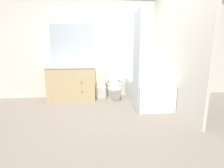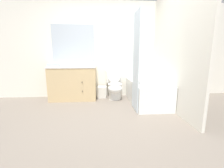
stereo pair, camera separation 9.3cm
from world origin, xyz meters
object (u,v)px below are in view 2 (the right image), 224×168
Objects in this scene: bathtub at (147,92)px; vanity_cabinet at (73,83)px; sink_faucet at (74,64)px; toilet at (115,86)px; bath_towel_folded at (147,83)px; soap_dispenser at (91,63)px; wastebasket at (101,92)px; hand_towel_folded at (54,65)px; tissue_box at (77,64)px.

vanity_cabinet is at bearing 165.91° from bathtub.
sink_faucet reaches higher than vanity_cabinet.
toilet is at bearing -3.21° from vanity_cabinet.
bathtub is 0.49m from bath_towel_folded.
sink_faucet is 0.77× the size of soap_dispenser.
wastebasket is at bearing 136.07° from bath_towel_folded.
toilet is 0.42m from wastebasket.
wastebasket is 1.36m from hand_towel_folded.
sink_faucet is 2.00m from bathtub.
soap_dispenser is (0.47, 0.02, 0.50)m from vanity_cabinet.
sink_faucet reaches higher than bathtub.
sink_faucet is 0.51× the size of hand_towel_folded.
tissue_box is (0.11, -0.03, 0.47)m from vanity_cabinet.
bath_towel_folded is (-0.12, -0.37, 0.30)m from bathtub.
tissue_box is at bearing -168.28° from wastebasket.
toilet is 1.00m from bath_towel_folded.
sink_faucet is at bearing 115.47° from tissue_box.
hand_towel_folded is 0.82× the size of bath_towel_folded.
tissue_box is 0.37× the size of bath_towel_folded.
vanity_cabinet is 4.17× the size of hand_towel_folded.
soap_dispenser is at bearing 144.91° from bath_towel_folded.
hand_towel_folded is (-0.51, -0.13, -0.01)m from tissue_box.
tissue_box is at bearing -64.53° from sink_faucet.
hand_towel_folded reaches higher than wastebasket.
wastebasket is at bearing 153.07° from bathtub.
tissue_box is 0.45× the size of hand_towel_folded.
bathtub is 2.29m from hand_towel_folded.
sink_faucet is 0.54m from hand_towel_folded.
sink_faucet reaches higher than toilet.
tissue_box is 1.78m from bath_towel_folded.
sink_faucet reaches higher than wastebasket.
vanity_cabinet is at bearing -90.00° from sink_faucet.
soap_dispenser is (-1.31, 0.47, 0.67)m from bathtub.
wastebasket is at bearing 155.73° from toilet.
soap_dispenser reaches higher than toilet.
tissue_box reaches higher than bath_towel_folded.
bath_towel_folded is at bearing -31.50° from sink_faucet.
sink_faucet is 0.17× the size of toilet.
hand_towel_folded is at bearing -165.40° from tissue_box.
tissue_box reaches higher than bathtub.
wastebasket is (0.71, 0.10, -0.28)m from vanity_cabinet.
soap_dispenser is 0.89m from hand_towel_folded.
tissue_box is at bearing 153.06° from bath_towel_folded.
soap_dispenser is at bearing 7.63° from tissue_box.
bath_towel_folded is (2.07, -0.66, -0.33)m from hand_towel_folded.
hand_towel_folded is at bearing 172.59° from bathtub.
bathtub is 1.55m from soap_dispenser.
sink_faucet reaches higher than tissue_box.
vanity_cabinet is 0.77m from wastebasket.
sink_faucet is at bearing 160.06° from bathtub.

